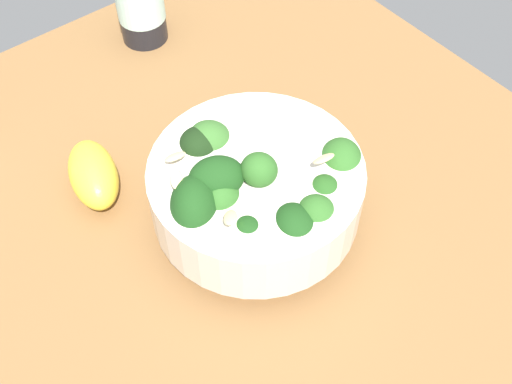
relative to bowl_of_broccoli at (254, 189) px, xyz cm
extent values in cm
cube|color=brown|center=(1.40, 5.25, -6.71)|extent=(58.26, 58.26, 4.08)
cylinder|color=silver|center=(0.24, 0.06, -3.80)|extent=(9.50, 9.50, 1.74)
cylinder|color=silver|center=(0.24, 0.06, -0.33)|extent=(17.27, 17.27, 5.21)
cylinder|color=beige|center=(0.24, 0.06, 1.87)|extent=(15.11, 15.11, 0.80)
cylinder|color=#3C7A32|center=(6.44, -3.04, -0.29)|extent=(1.76, 1.95, 1.82)
ellipsoid|color=#2D6023|center=(6.44, -3.04, 1.45)|extent=(6.24, 5.56, 5.03)
cylinder|color=#2F662B|center=(-3.60, -3.51, -0.22)|extent=(1.27, 1.34, 1.58)
ellipsoid|color=#194216|center=(-3.60, -3.51, 1.21)|extent=(3.86, 4.32, 3.79)
cylinder|color=#2F662B|center=(3.44, -4.49, 0.04)|extent=(1.34, 1.35, 1.19)
ellipsoid|color=#23511C|center=(3.44, -4.49, 1.46)|extent=(3.96, 4.34, 3.45)
cylinder|color=#589D47|center=(-0.45, -5.47, 0.08)|extent=(1.80, 1.81, 1.37)
ellipsoid|color=#194216|center=(-0.45, -5.47, 1.64)|extent=(4.89, 4.71, 3.51)
cylinder|color=#3C7A32|center=(-0.07, -0.71, 1.59)|extent=(1.34, 1.32, 1.67)
ellipsoid|color=#2D6023|center=(-0.07, -0.71, 3.15)|extent=(4.66, 4.11, 3.72)
cylinder|color=#2F662B|center=(1.02, -5.75, 0.02)|extent=(1.44, 1.26, 1.53)
ellipsoid|color=#2D6023|center=(1.02, -5.75, 1.52)|extent=(4.09, 4.62, 3.70)
cylinder|color=#589D47|center=(-2.03, 4.96, -0.43)|extent=(1.60, 1.22, 1.82)
ellipsoid|color=#23511C|center=(-2.03, 4.96, 1.08)|extent=(3.48, 3.16, 3.07)
cylinder|color=#4A8F3C|center=(-0.44, 5.27, 0.09)|extent=(1.86, 1.81, 1.59)
ellipsoid|color=#386B2B|center=(-0.44, 5.27, 1.67)|extent=(5.96, 5.23, 4.75)
cylinder|color=#4A8F3C|center=(-3.42, -0.29, -0.02)|extent=(1.59, 1.47, 1.61)
ellipsoid|color=#2D6023|center=(-3.42, -0.29, 1.71)|extent=(4.62, 4.47, 4.41)
cylinder|color=#4A8F3C|center=(-1.53, 5.74, 0.24)|extent=(1.85, 1.78, 1.41)
ellipsoid|color=black|center=(-1.53, 5.74, 1.85)|extent=(5.27, 5.13, 3.68)
cylinder|color=#2F662B|center=(-5.39, 0.43, -0.11)|extent=(2.14, 2.32, 1.78)
ellipsoid|color=#194216|center=(-5.39, 0.43, 1.92)|extent=(6.27, 6.30, 4.55)
cylinder|color=#4A8F3C|center=(-2.92, 0.91, 1.07)|extent=(2.18, 2.03, 1.72)
ellipsoid|color=#194216|center=(-2.92, 0.91, 2.82)|extent=(5.74, 5.63, 4.04)
ellipsoid|color=#DBBC84|center=(4.30, -3.16, 3.50)|extent=(1.99, 1.39, 0.88)
ellipsoid|color=#DBBC84|center=(-4.51, -2.96, 3.23)|extent=(1.92, 2.02, 0.92)
ellipsoid|color=#DBBC84|center=(-5.62, 2.23, 3.40)|extent=(1.75, 2.08, 0.72)
ellipsoid|color=#DBBC84|center=(-1.68, 1.18, 1.66)|extent=(2.07, 1.78, 0.79)
ellipsoid|color=#DBBC84|center=(-4.33, 4.40, 3.10)|extent=(1.84, 1.13, 0.70)
ellipsoid|color=#DBBC84|center=(-2.82, 2.80, 2.09)|extent=(2.07, 1.86, 0.75)
ellipsoid|color=yellow|center=(-8.75, 11.62, -2.65)|extent=(6.20, 8.49, 4.05)
cylinder|color=silver|center=(6.09, 26.91, 0.11)|extent=(5.03, 5.03, 4.20)
camera|label=1|loc=(-19.67, -24.97, 40.81)|focal=45.06mm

